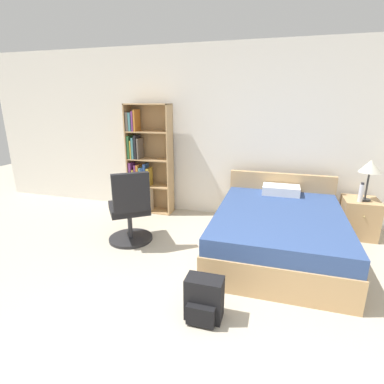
% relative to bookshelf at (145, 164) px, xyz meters
% --- Properties ---
extents(wall_back, '(9.00, 0.06, 2.60)m').
position_rel_bookshelf_xyz_m(wall_back, '(1.50, 0.25, 0.50)').
color(wall_back, white).
rests_on(wall_back, ground_plane).
extents(bookshelf, '(0.72, 0.27, 1.75)m').
position_rel_bookshelf_xyz_m(bookshelf, '(0.00, 0.00, 0.00)').
color(bookshelf, tan).
rests_on(bookshelf, ground_plane).
extents(bed, '(1.48, 1.98, 0.78)m').
position_rel_bookshelf_xyz_m(bed, '(2.15, -0.85, -0.53)').
color(bed, tan).
rests_on(bed, ground_plane).
extents(office_chair, '(0.70, 0.72, 0.98)m').
position_rel_bookshelf_xyz_m(office_chair, '(0.32, -1.17, -0.37)').
color(office_chair, '#232326').
rests_on(office_chair, ground_plane).
extents(nightstand, '(0.44, 0.48, 0.52)m').
position_rel_bookshelf_xyz_m(nightstand, '(3.20, -0.09, -0.54)').
color(nightstand, tan).
rests_on(nightstand, ground_plane).
extents(table_lamp, '(0.27, 0.27, 0.54)m').
position_rel_bookshelf_xyz_m(table_lamp, '(3.22, -0.12, 0.16)').
color(table_lamp, '#333333').
rests_on(table_lamp, nightstand).
extents(water_bottle, '(0.06, 0.06, 0.26)m').
position_rel_bookshelf_xyz_m(water_bottle, '(3.15, -0.20, -0.16)').
color(water_bottle, silver).
rests_on(water_bottle, nightstand).
extents(backpack_black, '(0.31, 0.25, 0.38)m').
position_rel_bookshelf_xyz_m(backpack_black, '(1.58, -2.29, -0.62)').
color(backpack_black, black).
rests_on(backpack_black, ground_plane).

